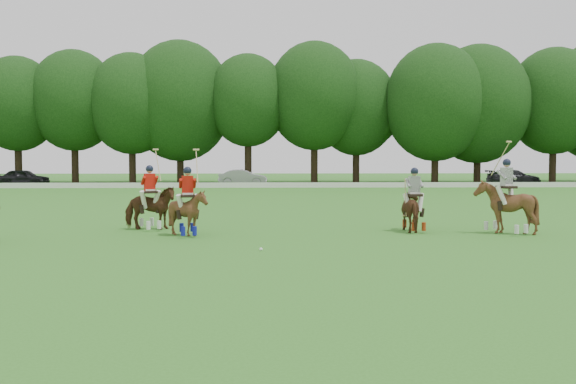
{
  "coord_description": "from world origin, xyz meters",
  "views": [
    {
      "loc": [
        1.48,
        -16.31,
        2.48
      ],
      "look_at": [
        2.27,
        4.2,
        1.4
      ],
      "focal_mm": 40.0,
      "sensor_mm": 36.0,
      "label": 1
    }
  ],
  "objects_px": {
    "polo_ball": "(261,249)",
    "polo_red_b": "(150,207)",
    "car_left": "(24,177)",
    "polo_stripe_a": "(414,209)",
    "polo_red_c": "(188,212)",
    "car_mid": "(243,177)",
    "car_right": "(514,177)",
    "polo_stripe_b": "(506,206)"
  },
  "relations": [
    {
      "from": "polo_ball",
      "to": "polo_red_b",
      "type": "bearing_deg",
      "value": 126.42
    },
    {
      "from": "car_left",
      "to": "polo_stripe_a",
      "type": "distance_m",
      "value": 45.94
    },
    {
      "from": "car_left",
      "to": "polo_red_c",
      "type": "bearing_deg",
      "value": -148.31
    },
    {
      "from": "car_mid",
      "to": "polo_red_b",
      "type": "distance_m",
      "value": 36.55
    },
    {
      "from": "car_mid",
      "to": "polo_red_b",
      "type": "height_order",
      "value": "polo_red_b"
    },
    {
      "from": "polo_ball",
      "to": "polo_red_c",
      "type": "bearing_deg",
      "value": 124.6
    },
    {
      "from": "polo_ball",
      "to": "car_right",
      "type": "bearing_deg",
      "value": 60.71
    },
    {
      "from": "car_right",
      "to": "car_left",
      "type": "bearing_deg",
      "value": 88.15
    },
    {
      "from": "car_left",
      "to": "polo_stripe_a",
      "type": "height_order",
      "value": "polo_stripe_a"
    },
    {
      "from": "car_mid",
      "to": "polo_stripe_a",
      "type": "bearing_deg",
      "value": -167.17
    },
    {
      "from": "car_left",
      "to": "car_mid",
      "type": "bearing_deg",
      "value": -84.97
    },
    {
      "from": "car_left",
      "to": "car_right",
      "type": "xyz_separation_m",
      "value": [
        44.99,
        0.0,
        -0.04
      ]
    },
    {
      "from": "car_right",
      "to": "polo_stripe_a",
      "type": "distance_m",
      "value": 41.56
    },
    {
      "from": "polo_stripe_b",
      "to": "polo_ball",
      "type": "bearing_deg",
      "value": -155.81
    },
    {
      "from": "polo_red_b",
      "to": "polo_ball",
      "type": "xyz_separation_m",
      "value": [
        3.87,
        -5.24,
        -0.75
      ]
    },
    {
      "from": "polo_red_b",
      "to": "polo_stripe_a",
      "type": "distance_m",
      "value": 9.08
    },
    {
      "from": "car_mid",
      "to": "polo_stripe_a",
      "type": "xyz_separation_m",
      "value": [
        6.98,
        -37.35,
        0.04
      ]
    },
    {
      "from": "car_mid",
      "to": "polo_red_b",
      "type": "relative_size",
      "value": 1.6
    },
    {
      "from": "car_left",
      "to": "polo_red_b",
      "type": "relative_size",
      "value": 1.6
    },
    {
      "from": "car_left",
      "to": "car_mid",
      "type": "relative_size",
      "value": 1.0
    },
    {
      "from": "car_right",
      "to": "polo_red_b",
      "type": "bearing_deg",
      "value": 141.38
    },
    {
      "from": "polo_stripe_a",
      "to": "polo_stripe_b",
      "type": "height_order",
      "value": "polo_stripe_b"
    },
    {
      "from": "polo_stripe_b",
      "to": "car_right",
      "type": "bearing_deg",
      "value": 68.04
    },
    {
      "from": "polo_red_b",
      "to": "car_mid",
      "type": "bearing_deg",
      "value": 86.77
    },
    {
      "from": "polo_stripe_a",
      "to": "car_right",
      "type": "bearing_deg",
      "value": 63.98
    },
    {
      "from": "car_mid",
      "to": "polo_stripe_b",
      "type": "xyz_separation_m",
      "value": [
        9.84,
        -38.13,
        0.17
      ]
    },
    {
      "from": "polo_red_b",
      "to": "polo_stripe_b",
      "type": "relative_size",
      "value": 0.93
    },
    {
      "from": "polo_stripe_b",
      "to": "polo_ball",
      "type": "relative_size",
      "value": 33.32
    },
    {
      "from": "car_left",
      "to": "polo_stripe_a",
      "type": "relative_size",
      "value": 2.06
    },
    {
      "from": "car_mid",
      "to": "polo_red_c",
      "type": "distance_m",
      "value": 38.34
    },
    {
      "from": "polo_stripe_b",
      "to": "car_mid",
      "type": "bearing_deg",
      "value": 104.47
    },
    {
      "from": "car_left",
      "to": "polo_red_b",
      "type": "distance_m",
      "value": 40.57
    },
    {
      "from": "polo_red_b",
      "to": "polo_ball",
      "type": "height_order",
      "value": "polo_red_b"
    },
    {
      "from": "car_right",
      "to": "polo_red_b",
      "type": "height_order",
      "value": "polo_red_b"
    },
    {
      "from": "car_mid",
      "to": "polo_ball",
      "type": "height_order",
      "value": "car_mid"
    },
    {
      "from": "car_left",
      "to": "polo_ball",
      "type": "xyz_separation_m",
      "value": [
        21.59,
        -41.74,
        -0.71
      ]
    },
    {
      "from": "polo_red_c",
      "to": "polo_stripe_b",
      "type": "relative_size",
      "value": 0.92
    },
    {
      "from": "car_mid",
      "to": "polo_red_c",
      "type": "bearing_deg",
      "value": -178.56
    },
    {
      "from": "car_right",
      "to": "polo_stripe_b",
      "type": "relative_size",
      "value": 1.65
    },
    {
      "from": "polo_red_c",
      "to": "polo_stripe_a",
      "type": "distance_m",
      "value": 7.58
    },
    {
      "from": "polo_red_b",
      "to": "polo_stripe_b",
      "type": "bearing_deg",
      "value": -7.81
    },
    {
      "from": "polo_stripe_a",
      "to": "polo_red_b",
      "type": "bearing_deg",
      "value": 174.62
    }
  ]
}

